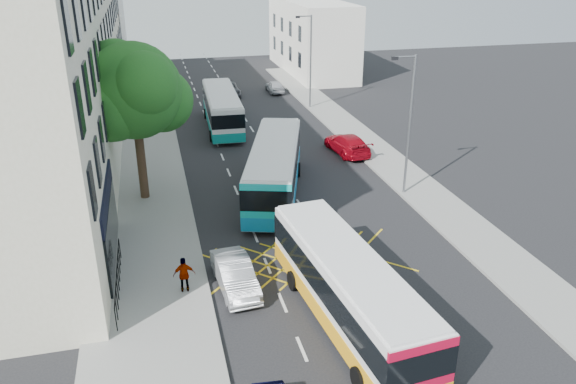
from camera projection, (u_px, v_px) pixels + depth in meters
ground at (384, 336)px, 21.04m from camera, size 120.00×120.00×0.00m
pavement_left at (145, 198)px, 32.48m from camera, size 5.00×70.00×0.15m
pavement_right at (401, 173)px, 36.02m from camera, size 3.00×70.00×0.15m
terrace_main at (48, 57)px, 37.03m from camera, size 8.30×45.00×13.50m
terrace_far at (87, 27)px, 64.88m from camera, size 8.00×20.00×10.00m
building_right at (311, 37)px, 64.59m from camera, size 6.00×18.00×8.00m
street_tree at (134, 92)px, 29.96m from camera, size 6.30×5.70×8.80m
lamp_near at (408, 119)px, 31.25m from camera, size 1.45×0.15×8.00m
lamp_far at (310, 57)px, 49.04m from camera, size 1.45×0.15×8.00m
railings at (118, 279)px, 23.32m from camera, size 0.08×5.60×1.14m
bus_near at (348, 288)px, 21.21m from camera, size 3.41×10.55×2.91m
bus_mid at (275, 169)px, 32.43m from camera, size 5.71×11.32×3.11m
bus_far at (222, 109)px, 44.89m from camera, size 2.92×10.50×2.93m
motorbike at (432, 346)px, 19.03m from camera, size 0.71×2.30×2.04m
parked_car_silver at (235, 275)px, 23.72m from camera, size 1.72×4.08×1.31m
red_hatchback at (347, 144)px, 39.53m from camera, size 2.40×4.92×1.38m
distant_car_grey at (228, 90)px, 54.82m from camera, size 2.20×4.71×1.30m
distant_car_silver at (275, 86)px, 56.31m from camera, size 1.44×3.56×1.21m
pedestrian_far at (184, 275)px, 23.22m from camera, size 0.93×0.41×1.57m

